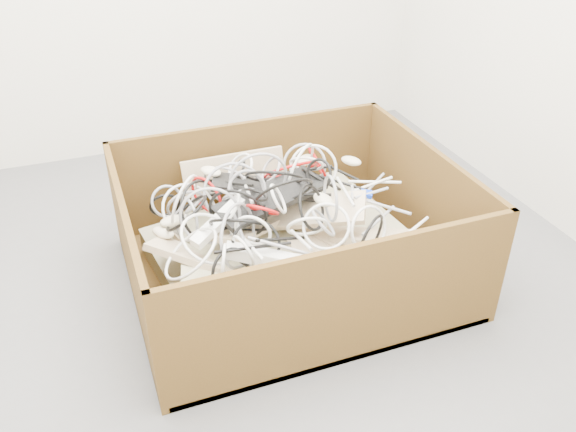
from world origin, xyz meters
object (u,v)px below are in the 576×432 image
object	(u,v)px
cardboard_box	(285,254)
power_strip_left	(218,222)
power_strip_right	(267,258)
vga_plug	(366,194)

from	to	relation	value
cardboard_box	power_strip_left	distance (m)	0.38
power_strip_right	vga_plug	size ratio (longest dim) A/B	6.85
power_strip_right	vga_plug	world-z (taller)	vga_plug
cardboard_box	power_strip_left	xyz separation A→B (m)	(-0.28, -0.03, 0.24)
cardboard_box	power_strip_left	size ratio (longest dim) A/B	4.86
cardboard_box	power_strip_left	world-z (taller)	cardboard_box
power_strip_left	vga_plug	size ratio (longest dim) A/B	5.98
power_strip_left	power_strip_right	world-z (taller)	power_strip_left
cardboard_box	power_strip_left	bearing A→B (deg)	-173.46
power_strip_left	power_strip_right	xyz separation A→B (m)	(0.12, -0.23, -0.04)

